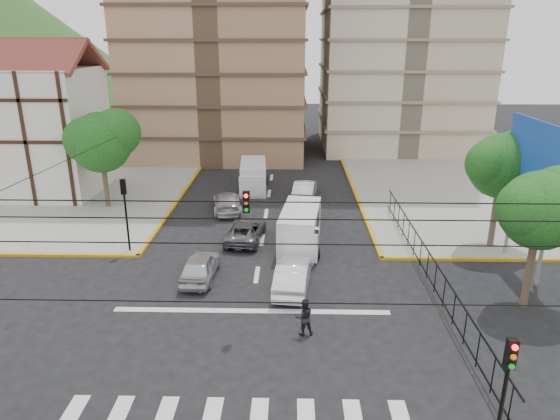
{
  "coord_description": "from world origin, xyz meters",
  "views": [
    {
      "loc": [
        1.84,
        -19.39,
        12.15
      ],
      "look_at": [
        1.28,
        4.22,
        4.0
      ],
      "focal_mm": 32.0,
      "sensor_mm": 36.0,
      "label": 1
    }
  ],
  "objects_px": {
    "traffic_light_se": "(506,384)",
    "car_white_front_right": "(293,275)",
    "van_right_lane": "(300,230)",
    "traffic_light_nw": "(125,203)",
    "pedestrian_crosswalk": "(304,317)",
    "van_left_lane": "(253,177)",
    "car_silver_front_left": "(200,266)"
  },
  "relations": [
    {
      "from": "traffic_light_nw",
      "to": "van_right_lane",
      "type": "xyz_separation_m",
      "value": [
        10.18,
        0.84,
        -1.93
      ]
    },
    {
      "from": "traffic_light_se",
      "to": "car_silver_front_left",
      "type": "relative_size",
      "value": 1.07
    },
    {
      "from": "car_white_front_right",
      "to": "pedestrian_crosswalk",
      "type": "bearing_deg",
      "value": 102.65
    },
    {
      "from": "van_right_lane",
      "to": "car_silver_front_left",
      "type": "relative_size",
      "value": 1.37
    },
    {
      "from": "van_left_lane",
      "to": "van_right_lane",
      "type": "bearing_deg",
      "value": -76.39
    },
    {
      "from": "car_silver_front_left",
      "to": "car_white_front_right",
      "type": "bearing_deg",
      "value": 170.12
    },
    {
      "from": "car_white_front_right",
      "to": "pedestrian_crosswalk",
      "type": "relative_size",
      "value": 2.72
    },
    {
      "from": "traffic_light_se",
      "to": "car_white_front_right",
      "type": "height_order",
      "value": "traffic_light_se"
    },
    {
      "from": "traffic_light_nw",
      "to": "car_silver_front_left",
      "type": "xyz_separation_m",
      "value": [
        4.82,
        -3.27,
        -2.41
      ]
    },
    {
      "from": "van_left_lane",
      "to": "traffic_light_nw",
      "type": "bearing_deg",
      "value": -119.95
    },
    {
      "from": "traffic_light_se",
      "to": "car_silver_front_left",
      "type": "distance_m",
      "value": 16.56
    },
    {
      "from": "traffic_light_se",
      "to": "pedestrian_crosswalk",
      "type": "relative_size",
      "value": 2.62
    },
    {
      "from": "van_right_lane",
      "to": "car_white_front_right",
      "type": "height_order",
      "value": "van_right_lane"
    },
    {
      "from": "car_white_front_right",
      "to": "van_right_lane",
      "type": "bearing_deg",
      "value": -88.69
    },
    {
      "from": "traffic_light_se",
      "to": "car_silver_front_left",
      "type": "height_order",
      "value": "traffic_light_se"
    },
    {
      "from": "traffic_light_nw",
      "to": "van_left_lane",
      "type": "bearing_deg",
      "value": 63.62
    },
    {
      "from": "van_right_lane",
      "to": "pedestrian_crosswalk",
      "type": "distance_m",
      "value": 9.32
    },
    {
      "from": "pedestrian_crosswalk",
      "to": "van_right_lane",
      "type": "bearing_deg",
      "value": -100.26
    },
    {
      "from": "car_white_front_right",
      "to": "car_silver_front_left",
      "type": "bearing_deg",
      "value": -5.64
    },
    {
      "from": "car_silver_front_left",
      "to": "traffic_light_nw",
      "type": "bearing_deg",
      "value": -32.22
    },
    {
      "from": "traffic_light_nw",
      "to": "pedestrian_crosswalk",
      "type": "height_order",
      "value": "traffic_light_nw"
    },
    {
      "from": "traffic_light_se",
      "to": "car_white_front_right",
      "type": "xyz_separation_m",
      "value": [
        -5.85,
        11.3,
        -2.36
      ]
    },
    {
      "from": "traffic_light_nw",
      "to": "van_left_lane",
      "type": "xyz_separation_m",
      "value": [
        6.43,
        12.97,
        -1.96
      ]
    },
    {
      "from": "traffic_light_se",
      "to": "car_white_front_right",
      "type": "relative_size",
      "value": 0.96
    },
    {
      "from": "car_silver_front_left",
      "to": "van_left_lane",
      "type": "bearing_deg",
      "value": -93.76
    },
    {
      "from": "traffic_light_nw",
      "to": "car_silver_front_left",
      "type": "distance_m",
      "value": 6.3
    },
    {
      "from": "traffic_light_se",
      "to": "traffic_light_nw",
      "type": "height_order",
      "value": "same"
    },
    {
      "from": "traffic_light_se",
      "to": "van_right_lane",
      "type": "xyz_separation_m",
      "value": [
        -5.42,
        16.44,
        -1.93
      ]
    },
    {
      "from": "pedestrian_crosswalk",
      "to": "car_white_front_right",
      "type": "bearing_deg",
      "value": -94.02
    },
    {
      "from": "van_left_lane",
      "to": "pedestrian_crosswalk",
      "type": "bearing_deg",
      "value": -83.54
    },
    {
      "from": "car_silver_front_left",
      "to": "pedestrian_crosswalk",
      "type": "height_order",
      "value": "pedestrian_crosswalk"
    },
    {
      "from": "van_right_lane",
      "to": "traffic_light_nw",
      "type": "bearing_deg",
      "value": -168.22
    }
  ]
}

